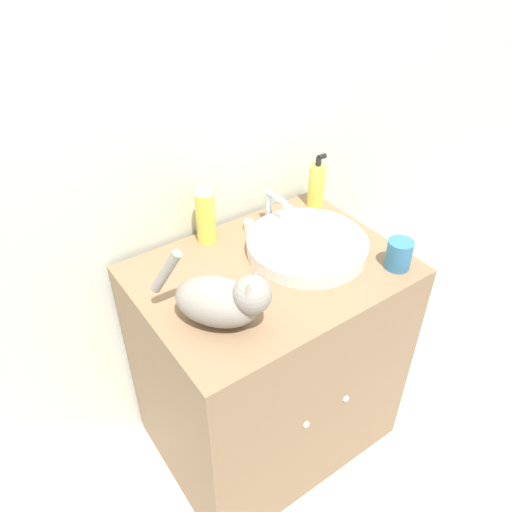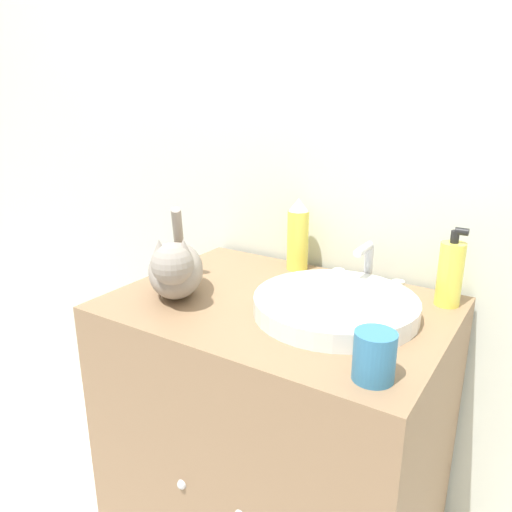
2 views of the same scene
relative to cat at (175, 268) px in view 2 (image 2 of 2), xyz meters
The scene contains 8 objects.
wall_back 0.62m from the cat, 62.06° to the left, with size 6.00×0.05×2.50m.
vanity_cabinet 0.56m from the cat, 24.54° to the left, with size 0.82×0.61×0.83m.
sink_basin 0.41m from the cat, 17.07° to the left, with size 0.39×0.39×0.04m.
faucet 0.50m from the cat, 39.26° to the left, with size 0.20×0.10×0.13m.
cat is the anchor object (origin of this frame).
soap_bottle 0.68m from the cat, 28.33° to the left, with size 0.06×0.06×0.20m.
spray_bottle 0.39m from the cat, 66.00° to the left, with size 0.06×0.06×0.21m.
cup 0.57m from the cat, 10.40° to the right, with size 0.08×0.08×0.09m.
Camera 2 is at (0.57, -0.70, 1.32)m, focal length 35.00 mm.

